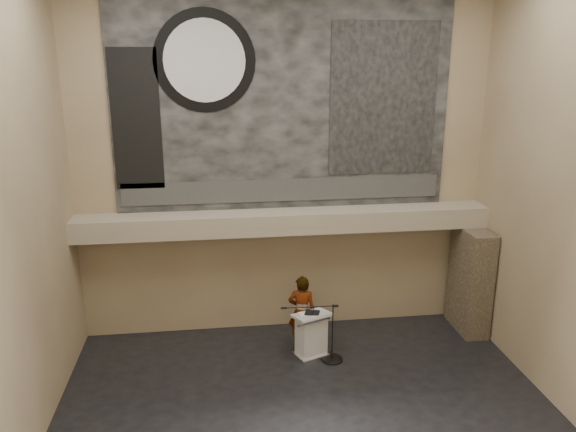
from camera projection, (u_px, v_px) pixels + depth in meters
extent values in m
plane|color=black|center=(309.00, 418.00, 10.99)|extent=(10.00, 10.00, 0.00)
cube|color=#8C7358|center=(284.00, 165.00, 13.60)|extent=(10.00, 0.02, 8.50)
cube|color=#8C7358|center=(377.00, 309.00, 5.99)|extent=(10.00, 0.02, 8.50)
cube|color=#8C7358|center=(11.00, 220.00, 9.16)|extent=(0.02, 8.00, 8.50)
cube|color=gray|center=(286.00, 221.00, 13.58)|extent=(10.00, 0.80, 0.50)
cylinder|color=#B2893D|center=(220.00, 236.00, 13.41)|extent=(0.04, 0.04, 0.06)
cylinder|color=#B2893D|center=(362.00, 230.00, 13.85)|extent=(0.04, 0.04, 0.06)
cube|color=black|center=(284.00, 105.00, 13.16)|extent=(8.00, 0.05, 5.00)
cube|color=#2F2F2F|center=(284.00, 190.00, 13.70)|extent=(7.76, 0.02, 0.55)
cylinder|color=black|center=(205.00, 61.00, 12.62)|extent=(2.30, 0.02, 2.30)
cylinder|color=silver|center=(205.00, 61.00, 12.60)|extent=(1.84, 0.02, 1.84)
cube|color=black|center=(383.00, 100.00, 13.40)|extent=(2.60, 0.02, 3.60)
cube|color=black|center=(136.00, 120.00, 12.78)|extent=(1.10, 0.02, 3.20)
cube|color=#3E3426|center=(470.00, 280.00, 14.19)|extent=(0.60, 1.40, 2.70)
cube|color=silver|center=(311.00, 354.00, 13.22)|extent=(0.88, 0.78, 0.08)
cube|color=silver|center=(311.00, 335.00, 13.07)|extent=(0.76, 0.65, 0.96)
cube|color=silver|center=(312.00, 315.00, 12.91)|extent=(0.97, 0.84, 0.14)
cube|color=black|center=(312.00, 313.00, 12.92)|extent=(0.39, 0.35, 0.04)
cube|color=white|center=(304.00, 315.00, 12.86)|extent=(0.27, 0.34, 0.00)
imported|color=silver|center=(302.00, 312.00, 13.41)|extent=(0.76, 0.60, 1.83)
cylinder|color=black|center=(332.00, 359.00, 13.07)|extent=(0.52, 0.52, 0.02)
cylinder|color=black|center=(332.00, 332.00, 12.88)|extent=(0.03, 0.03, 1.41)
cylinder|color=black|center=(309.00, 307.00, 12.64)|extent=(1.24, 0.07, 0.02)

